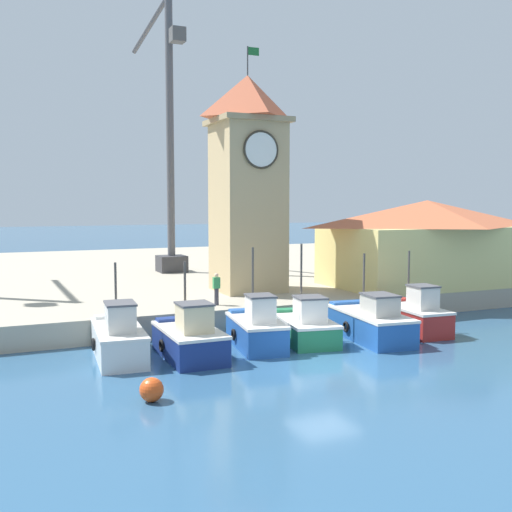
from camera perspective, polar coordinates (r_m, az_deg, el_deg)
ground_plane at (r=23.74m, az=6.38°, el=-10.26°), size 300.00×300.00×0.00m
quay_wharf at (r=48.28m, az=-9.63°, el=-1.76°), size 120.00×40.00×1.15m
fishing_boat_far_left at (r=24.96m, az=-12.96°, el=-7.66°), size 2.17×5.01×3.84m
fishing_boat_left_outer at (r=24.56m, az=-6.34°, el=-7.83°), size 2.22×4.31×3.88m
fishing_boat_left_inner at (r=26.11m, az=0.02°, el=-6.97°), size 2.36×4.33×4.33m
fishing_boat_mid_left at (r=27.31m, az=4.69°, el=-6.66°), size 2.74×4.55×4.41m
fishing_boat_center at (r=28.19m, az=10.84°, el=-6.23°), size 2.59×5.38×3.91m
fishing_boat_mid_right at (r=30.07m, az=14.84°, el=-5.53°), size 2.09×4.20×3.94m
clock_tower at (r=34.69m, az=-0.79°, el=7.33°), size 4.08×4.08×13.94m
warehouse_right at (r=38.95m, az=15.92°, el=1.31°), size 12.51×7.31×5.28m
port_crane_near at (r=44.94m, az=-8.20°, el=8.39°), size 2.54×7.30×20.09m
mooring_buoy at (r=19.63m, az=-9.91°, el=-12.43°), size 0.77×0.77×0.77m
dock_worker_near_tower at (r=30.07m, az=-3.79°, el=-3.10°), size 0.34×0.22×1.62m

